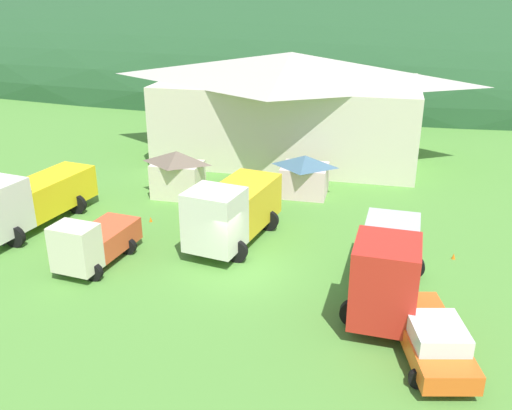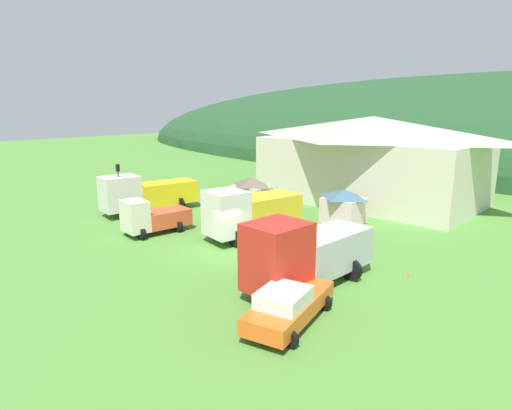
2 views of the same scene
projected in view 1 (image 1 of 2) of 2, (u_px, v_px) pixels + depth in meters
ground_plane at (242, 274)px, 25.02m from camera, size 200.00×200.00×0.00m
forested_hill_backdrop at (348, 76)px, 79.70m from camera, size 169.31×60.00×27.39m
depot_building at (290, 104)px, 41.11m from camera, size 19.97×11.90×7.73m
play_shed_cream at (178, 173)px, 33.65m from camera, size 3.19×2.21×2.91m
play_shed_pink at (305, 175)px, 33.99m from camera, size 3.00×2.65×2.55m
flatbed_truck_yellow at (26, 199)px, 29.09m from camera, size 3.75×8.15×3.26m
light_truck_cream at (93, 242)px, 25.34m from camera, size 2.75×4.77×2.51m
heavy_rig_striped at (232, 210)px, 27.43m from camera, size 3.96×6.97×3.42m
crane_truck_red at (387, 265)px, 21.96m from camera, size 3.37×7.61×3.68m
service_pickup_orange at (432, 337)px, 19.11m from camera, size 3.08×5.40×1.66m
traffic_cone_near_pickup at (453, 259)px, 26.37m from camera, size 0.36×0.36×0.59m
traffic_cone_mid_row at (151, 222)px, 30.52m from camera, size 0.36×0.36×0.59m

